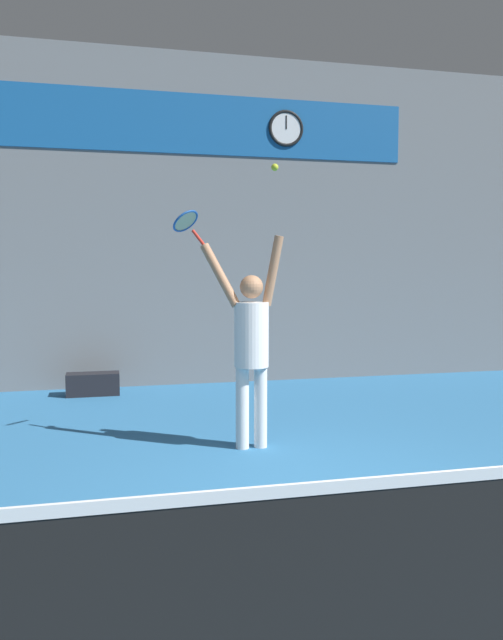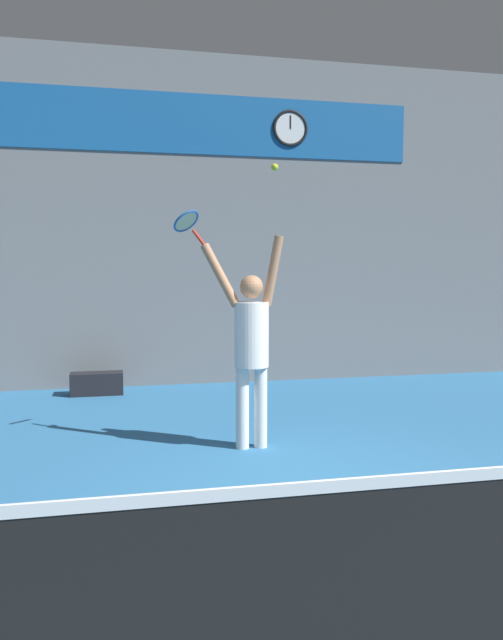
{
  "view_description": "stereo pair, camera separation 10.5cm",
  "coord_description": "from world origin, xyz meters",
  "px_view_note": "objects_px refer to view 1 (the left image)",
  "views": [
    {
      "loc": [
        -1.63,
        -3.84,
        1.78
      ],
      "look_at": [
        -0.21,
        2.08,
        1.28
      ],
      "focal_mm": 35.0,
      "sensor_mm": 36.0,
      "label": 1
    },
    {
      "loc": [
        -1.53,
        -3.86,
        1.78
      ],
      "look_at": [
        -0.21,
        2.08,
        1.28
      ],
      "focal_mm": 35.0,
      "sensor_mm": 36.0,
      "label": 2
    }
  ],
  "objects_px": {
    "tennis_ball": "(275,167)",
    "scoreboard_clock": "(286,128)",
    "equipment_bag": "(93,384)",
    "tennis_player": "(251,341)",
    "tennis_racket": "(187,223)"
  },
  "relations": [
    {
      "from": "tennis_ball",
      "to": "scoreboard_clock",
      "type": "bearing_deg",
      "value": 71.89
    },
    {
      "from": "scoreboard_clock",
      "to": "equipment_bag",
      "type": "height_order",
      "value": "scoreboard_clock"
    },
    {
      "from": "tennis_player",
      "to": "equipment_bag",
      "type": "xyz_separation_m",
      "value": [
        -1.57,
        3.03,
        -0.91
      ]
    },
    {
      "from": "tennis_ball",
      "to": "equipment_bag",
      "type": "relative_size",
      "value": 0.09
    },
    {
      "from": "tennis_player",
      "to": "equipment_bag",
      "type": "distance_m",
      "value": 3.54
    },
    {
      "from": "scoreboard_clock",
      "to": "tennis_racket",
      "type": "height_order",
      "value": "scoreboard_clock"
    },
    {
      "from": "scoreboard_clock",
      "to": "equipment_bag",
      "type": "distance_m",
      "value": 4.83
    },
    {
      "from": "scoreboard_clock",
      "to": "tennis_player",
      "type": "height_order",
      "value": "scoreboard_clock"
    },
    {
      "from": "tennis_player",
      "to": "tennis_ball",
      "type": "height_order",
      "value": "tennis_ball"
    },
    {
      "from": "equipment_bag",
      "to": "tennis_player",
      "type": "bearing_deg",
      "value": -62.65
    },
    {
      "from": "scoreboard_clock",
      "to": "tennis_player",
      "type": "bearing_deg",
      "value": -111.61
    },
    {
      "from": "tennis_ball",
      "to": "tennis_player",
      "type": "bearing_deg",
      "value": 146.92
    },
    {
      "from": "scoreboard_clock",
      "to": "tennis_ball",
      "type": "xyz_separation_m",
      "value": [
        -1.2,
        -3.66,
        -1.2
      ]
    },
    {
      "from": "tennis_ball",
      "to": "equipment_bag",
      "type": "height_order",
      "value": "tennis_ball"
    },
    {
      "from": "scoreboard_clock",
      "to": "tennis_player",
      "type": "relative_size",
      "value": 0.27
    }
  ]
}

